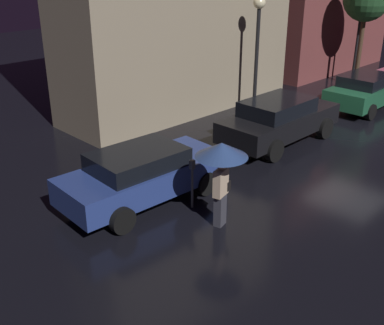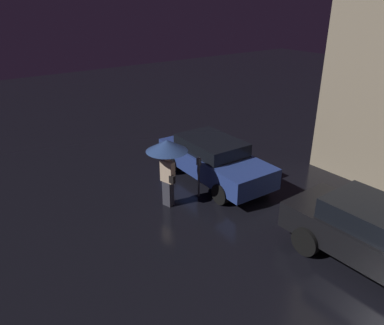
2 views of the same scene
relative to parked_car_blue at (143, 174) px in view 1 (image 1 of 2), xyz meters
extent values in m
plane|color=black|center=(8.25, -1.39, -0.74)|extent=(60.00, 60.00, 0.00)
cube|color=navy|center=(0.04, 0.00, -0.10)|extent=(4.35, 1.87, 0.66)
cube|color=black|center=(-0.13, 0.00, 0.44)|extent=(2.29, 1.59, 0.43)
cylinder|color=black|center=(1.37, 0.85, -0.43)|extent=(0.63, 0.22, 0.63)
cylinder|color=black|center=(1.37, -0.85, -0.43)|extent=(0.63, 0.22, 0.63)
cylinder|color=black|center=(-1.29, 0.85, -0.43)|extent=(0.63, 0.22, 0.63)
cylinder|color=black|center=(-1.29, -0.85, -0.43)|extent=(0.63, 0.22, 0.63)
cube|color=black|center=(5.76, 0.06, -0.06)|extent=(4.53, 1.75, 0.67)
cube|color=black|center=(5.58, 0.06, 0.51)|extent=(2.36, 1.53, 0.47)
cylinder|color=black|center=(7.16, 0.92, -0.39)|extent=(0.70, 0.22, 0.70)
cylinder|color=black|center=(7.16, -0.80, -0.39)|extent=(0.70, 0.22, 0.70)
cylinder|color=black|center=(4.36, 0.92, -0.39)|extent=(0.70, 0.22, 0.70)
cylinder|color=black|center=(4.36, -0.80, -0.39)|extent=(0.70, 0.22, 0.70)
cube|color=#1E5638|center=(11.30, -0.09, -0.11)|extent=(3.98, 1.82, 0.66)
cube|color=black|center=(11.14, -0.09, 0.43)|extent=(2.09, 1.56, 0.41)
cylinder|color=black|center=(12.52, 0.76, -0.44)|extent=(0.60, 0.22, 0.60)
cylinder|color=black|center=(10.07, 0.76, -0.44)|extent=(0.60, 0.22, 0.60)
cylinder|color=black|center=(10.07, -0.95, -0.44)|extent=(0.60, 0.22, 0.60)
cylinder|color=black|center=(14.97, 0.92, -0.42)|extent=(0.64, 0.22, 0.64)
cube|color=#383842|center=(0.52, -2.14, -0.36)|extent=(0.33, 0.26, 0.77)
cube|color=#D1B293|center=(0.52, -2.14, 0.34)|extent=(0.45, 0.29, 0.64)
sphere|color=tan|center=(0.52, -2.14, 0.77)|extent=(0.21, 0.21, 0.21)
cylinder|color=black|center=(0.52, -2.14, 0.59)|extent=(0.02, 0.02, 0.75)
cone|color=navy|center=(0.52, -2.14, 1.13)|extent=(1.17, 1.17, 0.32)
cube|color=black|center=(0.74, -2.14, 0.18)|extent=(0.18, 0.14, 0.22)
cylinder|color=#4C5154|center=(0.63, -1.11, -0.22)|extent=(0.06, 0.06, 1.04)
cube|color=#4C5154|center=(0.63, -1.11, 0.41)|extent=(0.12, 0.10, 0.22)
cylinder|color=black|center=(7.68, 2.65, 1.20)|extent=(0.14, 0.14, 3.88)
sphere|color=#F9EAB7|center=(7.68, 2.65, 3.36)|extent=(0.45, 0.45, 0.45)
cylinder|color=black|center=(14.84, 2.37, 1.27)|extent=(0.14, 0.14, 4.02)
cylinder|color=#473323|center=(14.27, 1.92, 0.78)|extent=(0.20, 0.20, 3.04)
camera|label=1|loc=(-6.65, -8.56, 5.08)|focal=45.00mm
camera|label=2|loc=(8.58, -7.31, 4.88)|focal=35.00mm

